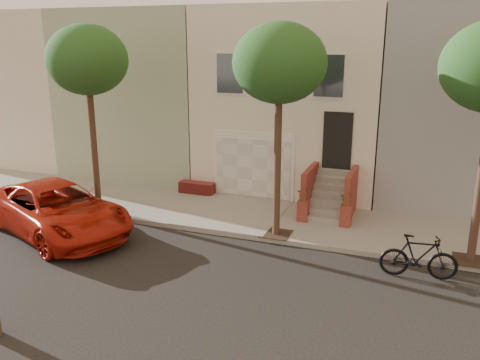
% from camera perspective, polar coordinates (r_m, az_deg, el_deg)
% --- Properties ---
extents(ground, '(90.00, 90.00, 0.00)m').
position_cam_1_polar(ground, '(12.64, -5.55, -12.35)').
color(ground, black).
rests_on(ground, ground).
extents(sidewalk, '(40.00, 3.70, 0.15)m').
position_cam_1_polar(sidewalk, '(17.16, 2.28, -4.26)').
color(sidewalk, gray).
rests_on(sidewalk, ground).
extents(house_row, '(33.10, 11.70, 7.00)m').
position_cam_1_polar(house_row, '(21.87, 7.27, 9.60)').
color(house_row, beige).
rests_on(house_row, sidewalk).
extents(tree_left, '(2.70, 2.57, 6.30)m').
position_cam_1_polar(tree_left, '(17.42, -17.04, 12.83)').
color(tree_left, '#2D2116').
rests_on(tree_left, sidewalk).
extents(tree_mid, '(2.70, 2.57, 6.30)m').
position_cam_1_polar(tree_mid, '(14.46, 4.52, 12.99)').
color(tree_mid, '#2D2116').
rests_on(tree_mid, sidewalk).
extents(pickup_truck, '(6.32, 4.64, 1.60)m').
position_cam_1_polar(pickup_truck, '(16.73, -20.20, -3.15)').
color(pickup_truck, '#AA1A0B').
rests_on(pickup_truck, ground).
extents(motorcycle, '(2.00, 0.79, 1.17)m').
position_cam_1_polar(motorcycle, '(13.71, 19.71, -8.23)').
color(motorcycle, black).
rests_on(motorcycle, ground).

